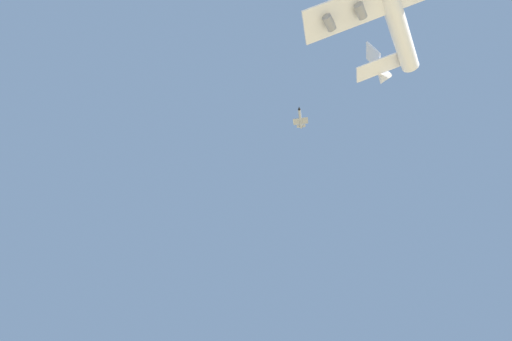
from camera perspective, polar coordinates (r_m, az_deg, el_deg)
chase_jet_right_wing at (r=204.32m, az=6.74°, el=7.82°), size 14.83×9.70×4.00m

